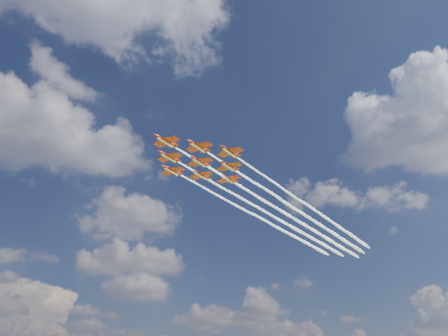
% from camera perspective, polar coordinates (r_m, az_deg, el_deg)
% --- Properties ---
extents(jet_lead, '(123.66, 85.63, 2.65)m').
position_cam_1_polar(jet_lead, '(194.18, 6.49, -5.00)').
color(jet_lead, '#B81E0A').
extents(jet_row2_port, '(123.66, 85.63, 2.65)m').
position_cam_1_polar(jet_row2_port, '(198.91, 9.35, -5.33)').
color(jet_row2_port, '#B81E0A').
extents(jet_row2_starb, '(123.66, 85.63, 2.65)m').
position_cam_1_polar(jet_row2_starb, '(204.34, 6.13, -6.10)').
color(jet_row2_starb, '#B81E0A').
extents(jet_row3_port, '(123.66, 85.63, 2.65)m').
position_cam_1_polar(jet_row3_port, '(204.11, 12.08, -5.64)').
color(jet_row3_port, '#B81E0A').
extents(jet_row3_centre, '(123.66, 85.63, 2.65)m').
position_cam_1_polar(jet_row3_centre, '(209.01, 8.87, -6.40)').
color(jet_row3_centre, '#B81E0A').
extents(jet_row3_starb, '(123.66, 85.63, 2.65)m').
position_cam_1_polar(jet_row3_starb, '(214.57, 5.80, -7.10)').
color(jet_row3_starb, '#B81E0A').
extents(jet_row4_port, '(123.66, 85.63, 2.65)m').
position_cam_1_polar(jet_row4_port, '(214.14, 11.48, -6.67)').
color(jet_row4_port, '#B81E0A').
extents(jet_row4_starb, '(123.66, 85.63, 2.65)m').
position_cam_1_polar(jet_row4_starb, '(219.19, 8.42, -7.37)').
color(jet_row4_starb, '#B81E0A').
extents(jet_tail, '(123.66, 85.63, 2.65)m').
position_cam_1_polar(jet_tail, '(224.26, 10.94, -7.60)').
color(jet_tail, '#B81E0A').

